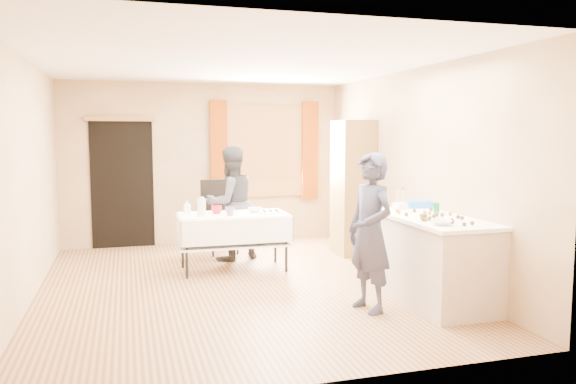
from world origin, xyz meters
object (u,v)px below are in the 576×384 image
object	(u,v)px
party_table	(234,236)
chair	(220,231)
cabinet	(353,188)
counter	(432,259)
woman	(230,203)
girl	(370,232)

from	to	relation	value
party_table	chair	size ratio (longest dim) A/B	1.32
cabinet	counter	bearing A→B (deg)	-92.35
chair	woman	xyz separation A→B (m)	(0.08, -0.48, 0.48)
chair	cabinet	bearing A→B (deg)	-29.26
chair	woman	bearing A→B (deg)	-92.60
woman	chair	bearing A→B (deg)	-99.27
counter	cabinet	bearing A→B (deg)	87.65
counter	girl	bearing A→B (deg)	-170.48
cabinet	counter	distance (m)	2.50
counter	party_table	world-z (taller)	counter
girl	woman	distance (m)	2.84
counter	girl	distance (m)	0.87
cabinet	party_table	bearing A→B (deg)	-164.81
girl	woman	size ratio (longest dim) A/B	0.99
cabinet	chair	bearing A→B (deg)	162.61
party_table	girl	distance (m)	2.32
chair	girl	size ratio (longest dim) A/B	0.68
chair	woman	distance (m)	0.69
cabinet	party_table	size ratio (longest dim) A/B	1.37
girl	woman	world-z (taller)	woman
party_table	chair	bearing A→B (deg)	90.68
party_table	chair	distance (m)	1.12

